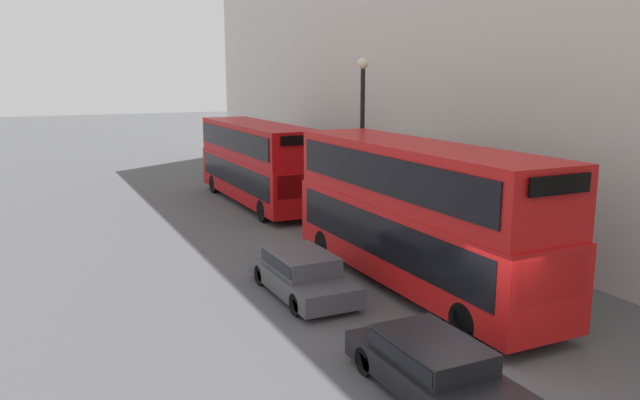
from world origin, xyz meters
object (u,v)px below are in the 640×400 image
(bus_leading, at_px, (415,209))
(car_hatchback, at_px, (302,272))
(bus_second_in_queue, at_px, (257,160))
(pedestrian, at_px, (450,245))
(car_dark_sedan, at_px, (433,366))

(bus_leading, height_order, car_hatchback, bus_leading)
(bus_leading, height_order, bus_second_in_queue, bus_leading)
(pedestrian, bearing_deg, bus_leading, -153.43)
(car_hatchback, relative_size, pedestrian, 2.55)
(car_dark_sedan, height_order, pedestrian, pedestrian)
(car_dark_sedan, bearing_deg, bus_leading, 59.44)
(car_dark_sedan, bearing_deg, car_hatchback, 90.00)
(car_dark_sedan, xyz_separation_m, pedestrian, (5.63, 6.88, 0.16))
(bus_leading, relative_size, car_hatchback, 2.52)
(pedestrian, bearing_deg, car_hatchback, -177.03)
(car_dark_sedan, xyz_separation_m, car_hatchback, (-0.00, 6.58, 0.05))
(bus_leading, xyz_separation_m, pedestrian, (2.23, 1.12, -1.65))
(bus_leading, relative_size, bus_second_in_queue, 1.01)
(bus_leading, height_order, car_dark_sedan, bus_leading)
(bus_leading, bearing_deg, pedestrian, 26.57)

